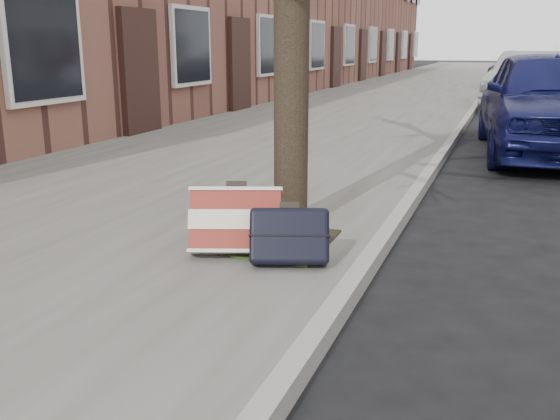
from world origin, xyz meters
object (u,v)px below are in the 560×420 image
(suitcase_navy, at_px, (289,236))
(car_near_front, at_px, (550,101))
(suitcase_red, at_px, (236,222))
(car_near_mid, at_px, (531,80))

(suitcase_navy, distance_m, car_near_front, 6.31)
(suitcase_red, distance_m, car_near_front, 6.38)
(suitcase_red, distance_m, suitcase_navy, 0.42)
(suitcase_navy, relative_size, car_near_mid, 0.12)
(car_near_front, distance_m, car_near_mid, 6.96)
(car_near_front, bearing_deg, car_near_mid, 85.56)
(suitcase_red, xyz_separation_m, car_near_mid, (2.09, 12.93, 0.33))
(suitcase_navy, bearing_deg, suitcase_red, 151.68)
(suitcase_navy, bearing_deg, car_near_mid, 63.50)
(suitcase_red, relative_size, car_near_mid, 0.15)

